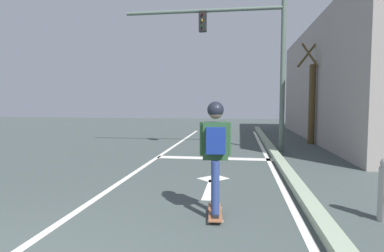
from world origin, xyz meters
TOP-DOWN VIEW (x-y plane):
  - lane_line_center at (-0.15, 6.00)m, footprint 0.12×20.00m
  - lane_line_curbside at (3.06, 6.00)m, footprint 0.12×20.00m
  - stop_bar at (1.53, 7.18)m, footprint 3.36×0.40m
  - lane_arrow_stem at (1.70, 3.87)m, footprint 0.16×1.40m
  - lane_arrow_head at (1.70, 4.72)m, footprint 0.71×0.71m
  - curb_strip at (3.31, 6.00)m, footprint 0.24×24.00m
  - skateboard at (1.91, 2.47)m, footprint 0.26×0.79m
  - skater at (1.91, 2.45)m, footprint 0.44×0.60m
  - traffic_signal_mast at (2.36, 8.68)m, footprint 5.27×0.34m
  - roadside_tree at (5.03, 11.03)m, footprint 1.09×1.06m

SIDE VIEW (x-z plane):
  - lane_line_center at x=-0.15m, z-range 0.00..0.01m
  - lane_line_curbside at x=3.06m, z-range 0.00..0.01m
  - stop_bar at x=1.53m, z-range 0.00..0.01m
  - lane_arrow_stem at x=1.70m, z-range 0.00..0.01m
  - lane_arrow_head at x=1.70m, z-range 0.00..0.01m
  - skateboard at x=1.91m, z-range 0.02..0.10m
  - curb_strip at x=3.31m, z-range 0.00..0.14m
  - skater at x=1.91m, z-range 0.27..1.83m
  - roadside_tree at x=5.03m, z-range -0.24..3.77m
  - traffic_signal_mast at x=2.36m, z-range 0.96..5.98m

